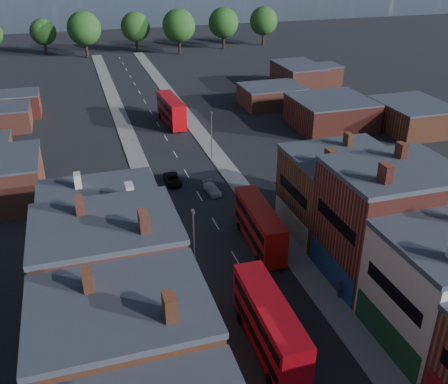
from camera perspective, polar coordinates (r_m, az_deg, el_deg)
pavement_west at (r=70.58m, az=-8.33°, el=-0.44°), size 3.00×200.00×0.12m
pavement_east at (r=73.30m, az=1.71°, el=0.93°), size 3.00×200.00×0.12m
lamp_post_2 at (r=51.36m, az=-3.45°, el=-5.43°), size 0.25×0.70×8.12m
lamp_post_3 at (r=79.93m, az=-1.45°, el=6.81°), size 0.25×0.70×8.12m
bus_0 at (r=44.24m, az=5.21°, el=-14.78°), size 3.14×11.97×5.16m
bus_1 at (r=57.80m, az=4.07°, el=-3.78°), size 3.29×11.69×5.01m
bus_2 at (r=97.89m, az=-6.05°, el=9.30°), size 3.54×12.21×5.21m
car_2 at (r=73.67m, az=-5.89°, el=1.44°), size 2.19×4.71×1.30m
car_3 at (r=70.60m, az=-1.38°, el=0.36°), size 2.14×4.30×1.20m
ped_3 at (r=51.81m, az=13.06°, el=-10.76°), size 0.56×1.13×1.89m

